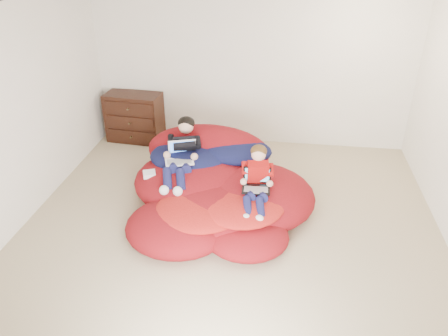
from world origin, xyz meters
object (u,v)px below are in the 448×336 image
dresser (135,117)px  laptop_white (181,155)px  beanbag_pile (216,188)px  younger_boy (257,178)px  laptop_black (257,183)px  older_boy (182,150)px

dresser → laptop_white: 2.03m
beanbag_pile → laptop_white: size_ratio=5.23×
younger_boy → laptop_black: size_ratio=2.42×
laptop_black → laptop_white: bearing=156.5°
older_boy → laptop_black: size_ratio=3.32×
dresser → laptop_black: 3.02m
beanbag_pile → younger_boy: bearing=-29.1°
dresser → older_boy: bearing=-52.8°
younger_boy → laptop_white: size_ratio=1.76×
laptop_white → laptop_black: laptop_white is taller
dresser → beanbag_pile: bearing=-46.9°
younger_boy → beanbag_pile: bearing=150.9°
dresser → laptop_black: size_ratio=2.80×
older_boy → younger_boy: 1.14m
older_boy → laptop_black: bearing=-27.5°
older_boy → laptop_black: (1.01, -0.53, -0.10)m
dresser → laptop_white: bearing=-54.3°
older_boy → laptop_black: 1.15m
older_boy → younger_boy: older_boy is taller
older_boy → laptop_white: (0.00, -0.09, -0.03)m
laptop_black → older_boy: bearing=152.5°
laptop_white → laptop_black: bearing=-23.5°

